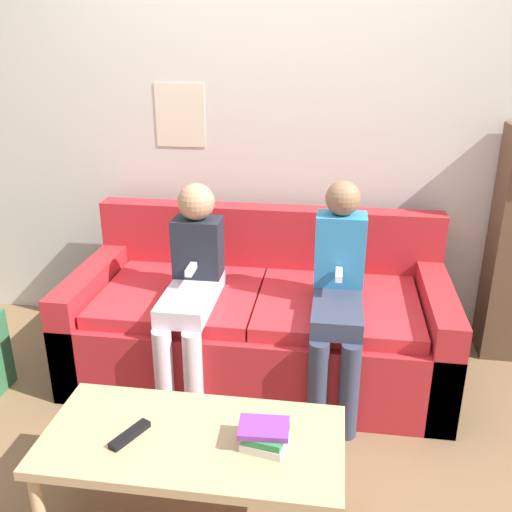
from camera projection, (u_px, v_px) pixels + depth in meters
ground_plane at (242, 432)px, 2.64m from camera, size 10.00×10.00×0.00m
wall_back at (274, 114)px, 3.19m from camera, size 8.00×0.06×2.60m
couch at (260, 322)px, 3.06m from camera, size 1.93×0.91×0.82m
coffee_table at (193, 446)px, 2.04m from camera, size 1.07×0.51×0.39m
person_left at (192, 280)px, 2.79m from camera, size 0.24×0.60×1.04m
person_right at (338, 287)px, 2.69m from camera, size 0.24×0.60×1.08m
tv_remote at (130, 435)px, 2.02m from camera, size 0.11×0.17×0.02m
book_stack at (265, 435)px, 1.97m from camera, size 0.18×0.16×0.08m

